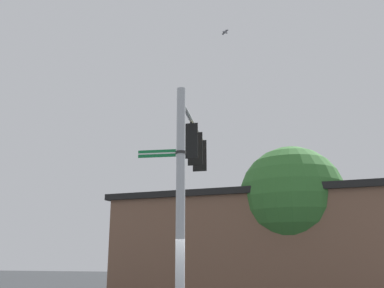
{
  "coord_description": "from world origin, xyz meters",
  "views": [
    {
      "loc": [
        3.1,
        -11.47,
        2.09
      ],
      "look_at": [
        -0.14,
        1.98,
        5.75
      ],
      "focal_mm": 39.18,
      "sensor_mm": 36.0,
      "label": 1
    }
  ],
  "objects_px": {
    "street_name_sign": "(168,153)",
    "bird_flying": "(225,32)",
    "traffic_light_nearest_pole": "(191,142)",
    "traffic_light_mid_inner": "(196,150)",
    "traffic_light_mid_outer": "(201,157)"
  },
  "relations": [
    {
      "from": "street_name_sign",
      "to": "bird_flying",
      "type": "distance_m",
      "value": 4.26
    },
    {
      "from": "traffic_light_nearest_pole",
      "to": "street_name_sign",
      "type": "distance_m",
      "value": 2.04
    },
    {
      "from": "traffic_light_mid_inner",
      "to": "bird_flying",
      "type": "height_order",
      "value": "bird_flying"
    },
    {
      "from": "traffic_light_mid_outer",
      "to": "street_name_sign",
      "type": "relative_size",
      "value": 0.91
    },
    {
      "from": "street_name_sign",
      "to": "bird_flying",
      "type": "xyz_separation_m",
      "value": [
        1.72,
        0.28,
        3.88
      ]
    },
    {
      "from": "traffic_light_mid_inner",
      "to": "traffic_light_mid_outer",
      "type": "distance_m",
      "value": 1.11
    },
    {
      "from": "traffic_light_mid_inner",
      "to": "traffic_light_mid_outer",
      "type": "xyz_separation_m",
      "value": [
        -0.08,
        1.11,
        0.0
      ]
    },
    {
      "from": "traffic_light_mid_inner",
      "to": "traffic_light_mid_outer",
      "type": "relative_size",
      "value": 1.0
    },
    {
      "from": "traffic_light_mid_inner",
      "to": "street_name_sign",
      "type": "bearing_deg",
      "value": -93.1
    },
    {
      "from": "traffic_light_mid_outer",
      "to": "bird_flying",
      "type": "bearing_deg",
      "value": -66.69
    },
    {
      "from": "traffic_light_mid_inner",
      "to": "traffic_light_mid_outer",
      "type": "bearing_deg",
      "value": 94.12
    },
    {
      "from": "traffic_light_nearest_pole",
      "to": "street_name_sign",
      "type": "xyz_separation_m",
      "value": [
        -0.24,
        -1.86,
        -0.81
      ]
    },
    {
      "from": "traffic_light_nearest_pole",
      "to": "bird_flying",
      "type": "bearing_deg",
      "value": -46.88
    },
    {
      "from": "traffic_light_mid_inner",
      "to": "bird_flying",
      "type": "relative_size",
      "value": 5.56
    },
    {
      "from": "traffic_light_nearest_pole",
      "to": "street_name_sign",
      "type": "bearing_deg",
      "value": -97.39
    }
  ]
}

